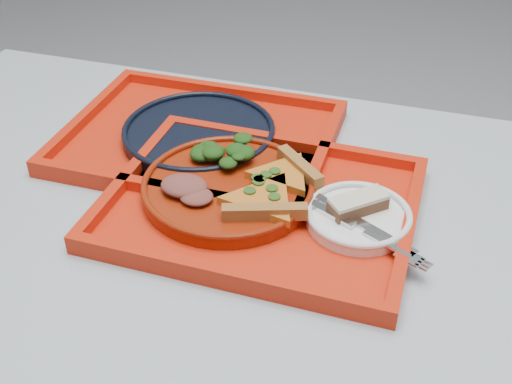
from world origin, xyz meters
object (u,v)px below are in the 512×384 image
(tray_far, at_px, (199,141))
(dinner_plate, at_px, (228,189))
(dessert_bar, at_px, (358,204))
(navy_plate, at_px, (199,134))
(tray_main, at_px, (261,207))

(tray_far, xyz_separation_m, dinner_plate, (0.10, -0.14, 0.02))
(tray_far, distance_m, dessert_bar, 0.33)
(navy_plate, bearing_deg, tray_far, 180.00)
(dinner_plate, relative_size, navy_plate, 1.00)
(tray_main, height_order, navy_plate, navy_plate)
(tray_main, relative_size, tray_far, 1.00)
(tray_main, xyz_separation_m, dinner_plate, (-0.05, 0.01, 0.02))
(tray_main, xyz_separation_m, dessert_bar, (0.14, 0.01, 0.03))
(dinner_plate, bearing_deg, navy_plate, 126.37)
(tray_main, relative_size, navy_plate, 1.73)
(tray_far, xyz_separation_m, dessert_bar, (0.30, -0.14, 0.03))
(tray_main, distance_m, dinner_plate, 0.06)
(navy_plate, bearing_deg, dessert_bar, -24.81)
(dinner_plate, bearing_deg, tray_main, -10.30)
(dinner_plate, bearing_deg, dessert_bar, 0.06)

